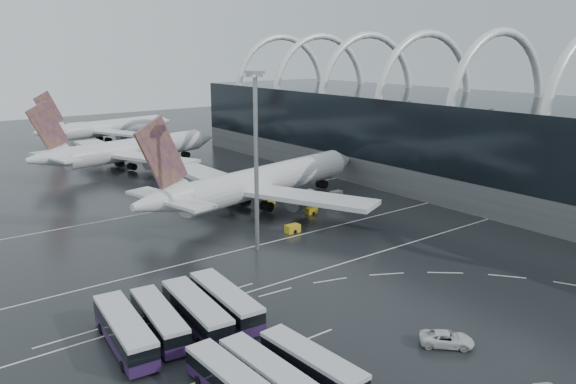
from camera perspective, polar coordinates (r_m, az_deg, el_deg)
ground at (r=82.17m, az=2.25°, el=-7.57°), size 420.00×420.00×0.00m
terminal at (r=136.73m, az=17.19°, el=5.43°), size 42.00×160.00×34.90m
lane_marking_near at (r=80.75m, az=3.16°, el=-7.98°), size 120.00×0.25×0.01m
lane_marking_mid at (r=91.13m, az=-2.56°, el=-5.31°), size 120.00×0.25×0.01m
lane_marking_far at (r=114.22m, az=-10.59°, el=-1.44°), size 120.00×0.25×0.01m
bus_bay_line_south at (r=58.08m, az=-6.46°, el=-17.66°), size 28.00×0.25×0.01m
bus_bay_line_north at (r=70.68m, az=-13.29°, el=-11.79°), size 28.00×0.25×0.01m
airliner_main at (r=110.00m, az=-3.00°, el=0.91°), size 59.58×51.42×20.29m
airliner_gate_b at (r=152.50m, az=-15.93°, el=4.08°), size 55.08×48.78×19.20m
airliner_gate_c at (r=198.93m, az=-18.03°, el=6.16°), size 50.50×45.87×18.06m
bus_row_near_a at (r=63.26m, az=-16.27°, el=-13.35°), size 4.60×14.26×3.45m
bus_row_near_b at (r=64.96m, az=-12.97°, el=-12.51°), size 4.51×13.13×3.17m
bus_row_near_c at (r=65.69m, az=-9.30°, el=-11.88°), size 4.40×14.01×3.39m
bus_row_near_d at (r=67.59m, az=-6.36°, el=-10.98°), size 4.23×13.98×3.39m
bus_row_far_a at (r=53.32m, az=-5.63°, el=-18.75°), size 3.20×12.32×3.02m
bus_row_far_b at (r=54.25m, az=-2.09°, el=-18.05°), size 3.19×12.29×3.01m
bus_row_far_c at (r=55.58m, az=2.45°, el=-17.15°), size 3.54×12.56×3.06m
van_curve_a at (r=63.89m, az=15.82°, el=-14.16°), size 5.84×5.84×1.57m
floodlight_mast at (r=84.43m, az=-3.28°, el=5.24°), size 2.11×2.11×27.52m
gse_cart_belly_a at (r=107.20m, az=2.39°, el=-1.93°), size 2.15×1.27×1.17m
gse_cart_belly_b at (r=117.60m, az=1.60°, el=-0.45°), size 2.08×1.23×1.13m
gse_cart_belly_c at (r=96.50m, az=0.47°, el=-3.73°), size 2.50×1.48×1.36m
gse_cart_belly_d at (r=119.31m, az=4.93°, el=-0.22°), size 2.53×1.49×1.38m
gse_cart_belly_e at (r=114.03m, az=-1.84°, el=-0.94°), size 1.96×1.16×1.07m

